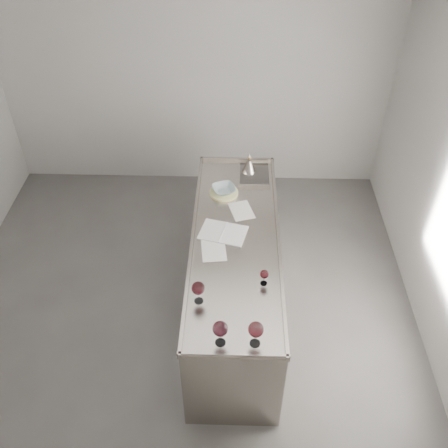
{
  "coord_description": "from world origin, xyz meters",
  "views": [
    {
      "loc": [
        0.49,
        -2.85,
        3.85
      ],
      "look_at": [
        0.4,
        0.39,
        1.02
      ],
      "focal_mm": 40.0,
      "sensor_mm": 36.0,
      "label": 1
    }
  ],
  "objects_px": {
    "counter": "(235,275)",
    "ceramic_bowl": "(224,190)",
    "notebook": "(223,233)",
    "wine_funnel": "(249,166)",
    "wine_glass_small": "(264,275)",
    "wine_glass_middle": "(220,329)",
    "wine_glass_right": "(256,330)",
    "wine_glass_left": "(198,289)"
  },
  "relations": [
    {
      "from": "wine_glass_left",
      "to": "wine_glass_middle",
      "type": "distance_m",
      "value": 0.41
    },
    {
      "from": "wine_glass_right",
      "to": "notebook",
      "type": "height_order",
      "value": "wine_glass_right"
    },
    {
      "from": "counter",
      "to": "wine_glass_small",
      "type": "xyz_separation_m",
      "value": [
        0.23,
        -0.52,
        0.57
      ]
    },
    {
      "from": "counter",
      "to": "notebook",
      "type": "bearing_deg",
      "value": 152.37
    },
    {
      "from": "counter",
      "to": "wine_funnel",
      "type": "relative_size",
      "value": 11.23
    },
    {
      "from": "wine_glass_left",
      "to": "wine_glass_right",
      "type": "xyz_separation_m",
      "value": [
        0.42,
        -0.37,
        0.01
      ]
    },
    {
      "from": "wine_glass_right",
      "to": "wine_funnel",
      "type": "relative_size",
      "value": 0.99
    },
    {
      "from": "counter",
      "to": "ceramic_bowl",
      "type": "xyz_separation_m",
      "value": [
        -0.12,
        0.62,
        0.51
      ]
    },
    {
      "from": "wine_glass_right",
      "to": "wine_glass_small",
      "type": "height_order",
      "value": "wine_glass_right"
    },
    {
      "from": "counter",
      "to": "wine_glass_left",
      "type": "bearing_deg",
      "value": -110.68
    },
    {
      "from": "ceramic_bowl",
      "to": "wine_funnel",
      "type": "height_order",
      "value": "wine_funnel"
    },
    {
      "from": "notebook",
      "to": "wine_glass_right",
      "type": "bearing_deg",
      "value": -63.03
    },
    {
      "from": "wine_glass_small",
      "to": "wine_glass_middle",
      "type": "bearing_deg",
      "value": -119.54
    },
    {
      "from": "wine_glass_left",
      "to": "notebook",
      "type": "distance_m",
      "value": 0.8
    },
    {
      "from": "wine_funnel",
      "to": "counter",
      "type": "bearing_deg",
      "value": -97.14
    },
    {
      "from": "ceramic_bowl",
      "to": "wine_funnel",
      "type": "xyz_separation_m",
      "value": [
        0.24,
        0.37,
        0.02
      ]
    },
    {
      "from": "counter",
      "to": "wine_glass_right",
      "type": "height_order",
      "value": "wine_glass_right"
    },
    {
      "from": "wine_glass_small",
      "to": "notebook",
      "type": "bearing_deg",
      "value": 120.27
    },
    {
      "from": "wine_glass_small",
      "to": "wine_funnel",
      "type": "bearing_deg",
      "value": 93.85
    },
    {
      "from": "counter",
      "to": "notebook",
      "type": "height_order",
      "value": "counter"
    },
    {
      "from": "wine_glass_middle",
      "to": "notebook",
      "type": "bearing_deg",
      "value": 90.81
    },
    {
      "from": "notebook",
      "to": "ceramic_bowl",
      "type": "xyz_separation_m",
      "value": [
        -0.01,
        0.56,
        0.04
      ]
    },
    {
      "from": "wine_glass_left",
      "to": "wine_glass_small",
      "type": "distance_m",
      "value": 0.53
    },
    {
      "from": "counter",
      "to": "wine_glass_middle",
      "type": "height_order",
      "value": "wine_glass_middle"
    },
    {
      "from": "wine_glass_left",
      "to": "ceramic_bowl",
      "type": "xyz_separation_m",
      "value": [
        0.15,
        1.33,
        -0.09
      ]
    },
    {
      "from": "wine_glass_middle",
      "to": "wine_glass_right",
      "type": "bearing_deg",
      "value": 0.0
    },
    {
      "from": "wine_glass_small",
      "to": "ceramic_bowl",
      "type": "bearing_deg",
      "value": 106.81
    },
    {
      "from": "wine_glass_middle",
      "to": "ceramic_bowl",
      "type": "xyz_separation_m",
      "value": [
        -0.02,
        1.7,
        -0.1
      ]
    },
    {
      "from": "notebook",
      "to": "wine_funnel",
      "type": "height_order",
      "value": "wine_funnel"
    },
    {
      "from": "wine_glass_middle",
      "to": "wine_funnel",
      "type": "bearing_deg",
      "value": 84.01
    },
    {
      "from": "ceramic_bowl",
      "to": "notebook",
      "type": "bearing_deg",
      "value": -89.11
    },
    {
      "from": "wine_glass_middle",
      "to": "wine_funnel",
      "type": "distance_m",
      "value": 2.09
    },
    {
      "from": "counter",
      "to": "wine_glass_middle",
      "type": "distance_m",
      "value": 1.25
    },
    {
      "from": "wine_glass_left",
      "to": "wine_glass_right",
      "type": "height_order",
      "value": "wine_glass_right"
    },
    {
      "from": "wine_glass_middle",
      "to": "counter",
      "type": "bearing_deg",
      "value": 85.08
    },
    {
      "from": "wine_glass_right",
      "to": "wine_funnel",
      "type": "distance_m",
      "value": 2.08
    },
    {
      "from": "notebook",
      "to": "ceramic_bowl",
      "type": "distance_m",
      "value": 0.57
    },
    {
      "from": "wine_glass_left",
      "to": "ceramic_bowl",
      "type": "relative_size",
      "value": 0.91
    },
    {
      "from": "wine_glass_right",
      "to": "wine_glass_left",
      "type": "bearing_deg",
      "value": 138.37
    },
    {
      "from": "wine_glass_small",
      "to": "notebook",
      "type": "xyz_separation_m",
      "value": [
        -0.34,
        0.57,
        -0.09
      ]
    },
    {
      "from": "wine_glass_middle",
      "to": "notebook",
      "type": "height_order",
      "value": "wine_glass_middle"
    },
    {
      "from": "notebook",
      "to": "ceramic_bowl",
      "type": "bearing_deg",
      "value": 105.13
    }
  ]
}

